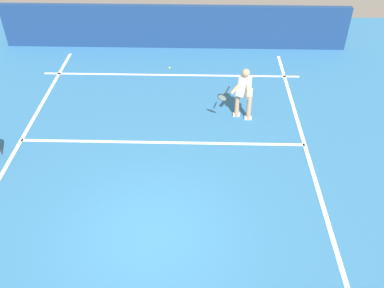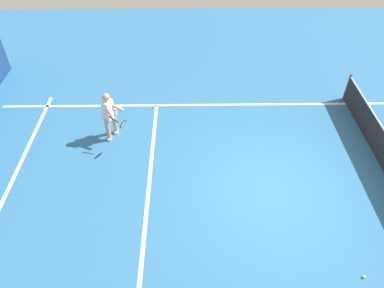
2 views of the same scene
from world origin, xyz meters
TOP-DOWN VIEW (x-y plane):
  - ground_plane at (0.00, 0.00)m, footprint 24.23×24.23m
  - court_back_wall at (0.00, -9.02)m, footprint 12.56×0.24m
  - baseline_marking at (0.00, -6.82)m, footprint 8.56×0.10m
  - service_line_marking at (0.00, -3.12)m, footprint 7.56×0.10m
  - sideline_left_marking at (-3.78, 0.00)m, footprint 0.10×16.64m
  - tennis_player at (-2.19, -4.34)m, footprint 1.04×0.83m
  - tennis_ball_mid at (0.09, -7.26)m, footprint 0.07×0.07m

SIDE VIEW (x-z plane):
  - ground_plane at x=0.00m, z-range 0.00..0.00m
  - baseline_marking at x=0.00m, z-range 0.00..0.01m
  - service_line_marking at x=0.00m, z-range 0.00..0.01m
  - sideline_left_marking at x=-3.78m, z-range 0.00..0.01m
  - tennis_ball_mid at x=0.09m, z-range 0.00..0.07m
  - court_back_wall at x=0.00m, z-range 0.00..1.57m
  - tennis_player at x=-2.19m, z-range 0.07..1.62m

